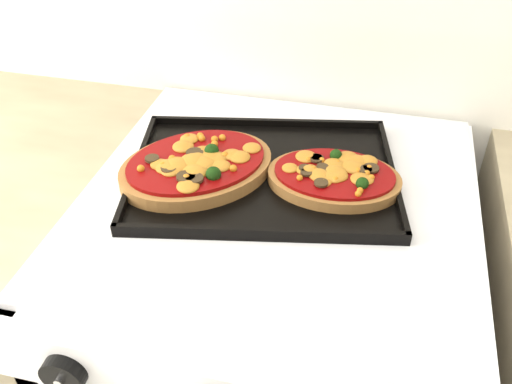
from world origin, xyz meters
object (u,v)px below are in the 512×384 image
(pizza_left, at_px, (196,165))
(pizza_right, at_px, (334,176))
(stove, at_px, (273,375))
(baking_tray, at_px, (264,172))

(pizza_left, height_order, pizza_right, pizza_left)
(stove, relative_size, pizza_right, 4.51)
(pizza_right, bearing_deg, baking_tray, 178.52)
(baking_tray, distance_m, pizza_left, 0.11)
(stove, xyz_separation_m, baking_tray, (-0.03, 0.04, 0.47))
(baking_tray, xyz_separation_m, pizza_left, (-0.10, -0.03, 0.02))
(pizza_left, distance_m, pizza_right, 0.21)
(baking_tray, height_order, pizza_right, pizza_right)
(stove, bearing_deg, pizza_right, 23.28)
(stove, height_order, pizza_left, pizza_left)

